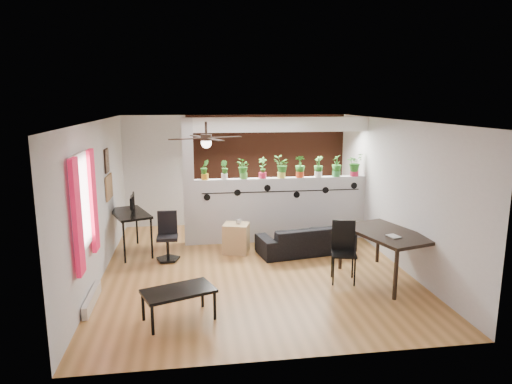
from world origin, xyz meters
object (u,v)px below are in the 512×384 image
potted_plant_1 (224,169)px  potted_plant_4 (281,166)px  potted_plant_8 (355,164)px  dining_table (387,237)px  potted_plant_3 (263,167)px  cup (239,222)px  folding_chair (343,246)px  coffee_table (179,293)px  potted_plant_2 (244,168)px  sofa (306,240)px  ceiling_fan (206,140)px  potted_plant_7 (337,165)px  potted_plant_5 (300,166)px  cube_shelf (236,238)px  potted_plant_6 (318,166)px  office_chair (168,239)px  computer_desk (130,216)px  potted_plant_0 (205,169)px

potted_plant_1 → potted_plant_4: potted_plant_4 is taller
potted_plant_8 → dining_table: bearing=-96.5°
potted_plant_3 → potted_plant_4: size_ratio=0.96×
cup → folding_chair: (1.56, -1.61, -0.04)m
potted_plant_4 → coffee_table: (-2.07, -3.34, -1.20)m
potted_plant_2 → coffee_table: size_ratio=0.40×
potted_plant_1 → cup: size_ratio=3.40×
sofa → cup: cup is taller
ceiling_fan → coffee_table: 2.51m
ceiling_fan → potted_plant_4: ceiling_fan is taller
potted_plant_1 → potted_plant_7: (2.37, -0.00, 0.04)m
potted_plant_5 → potted_plant_8: size_ratio=0.95×
cube_shelf → cup: (0.05, 0.00, 0.33)m
potted_plant_5 → dining_table: potted_plant_5 is taller
potted_plant_6 → sofa: (-0.46, -0.86, -1.32)m
potted_plant_6 → cup: potted_plant_6 is taller
sofa → office_chair: 2.65m
potted_plant_3 → computer_desk: potted_plant_3 is taller
potted_plant_3 → potted_plant_8: bearing=0.0°
potted_plant_4 → computer_desk: size_ratio=0.36×
potted_plant_5 → cup: 1.80m
ceiling_fan → potted_plant_1: ceiling_fan is taller
cube_shelf → sofa: bearing=8.8°
potted_plant_5 → computer_desk: potted_plant_5 is taller
potted_plant_1 → coffee_table: bearing=-104.8°
potted_plant_0 → folding_chair: (2.17, -2.28, -0.98)m
potted_plant_5 → potted_plant_2: bearing=180.0°
potted_plant_0 → potted_plant_2: 0.79m
potted_plant_5 → sofa: size_ratio=0.26×
potted_plant_1 → office_chair: size_ratio=0.43×
sofa → potted_plant_1: bearing=-39.5°
potted_plant_2 → potted_plant_0: bearing=-180.0°
potted_plant_7 → cube_shelf: size_ratio=0.79×
potted_plant_3 → folding_chair: bearing=-66.5°
ceiling_fan → potted_plant_7: size_ratio=2.60×
potted_plant_0 → potted_plant_2: (0.79, 0.00, 0.01)m
ceiling_fan → sofa: 2.97m
coffee_table → potted_plant_2: bearing=69.1°
computer_desk → sofa: bearing=-7.9°
potted_plant_6 → coffee_table: bearing=-130.5°
cup → office_chair: bearing=-170.6°
cube_shelf → folding_chair: 2.30m
office_chair → coffee_table: bearing=-84.1°
computer_desk → folding_chair: (3.64, -1.89, -0.15)m
ceiling_fan → dining_table: 3.36m
potted_plant_7 → cup: (-2.16, -0.67, -0.97)m
office_chair → potted_plant_0: bearing=50.4°
potted_plant_8 → potted_plant_4: bearing=-180.0°
potted_plant_6 → potted_plant_7: size_ratio=0.95×
ceiling_fan → potted_plant_6: bearing=37.0°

